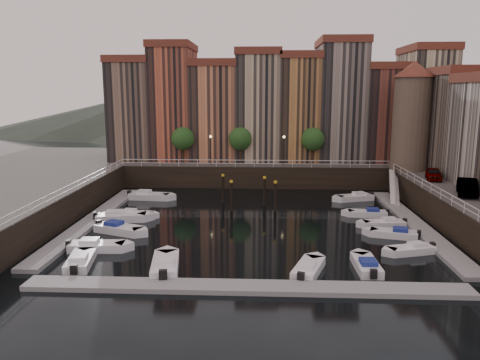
{
  "coord_description": "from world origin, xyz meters",
  "views": [
    {
      "loc": [
        0.98,
        -46.39,
        13.08
      ],
      "look_at": [
        -1.37,
        4.0,
        3.5
      ],
      "focal_mm": 35.0,
      "sensor_mm": 36.0,
      "label": 1
    }
  ],
  "objects_px": {
    "gangway": "(394,185)",
    "boat_left_1": "(118,229)",
    "boat_left_2": "(120,217)",
    "car_a": "(434,175)",
    "boat_left_0": "(96,246)",
    "car_b": "(467,188)",
    "mooring_pilings": "(248,194)",
    "corner_tower": "(411,114)"
  },
  "relations": [
    {
      "from": "car_b",
      "to": "car_a",
      "type": "bearing_deg",
      "value": 111.44
    },
    {
      "from": "boat_left_0",
      "to": "car_a",
      "type": "bearing_deg",
      "value": 23.2
    },
    {
      "from": "gangway",
      "to": "mooring_pilings",
      "type": "xyz_separation_m",
      "value": [
        -17.6,
        -4.54,
        -0.27
      ]
    },
    {
      "from": "boat_left_1",
      "to": "car_b",
      "type": "xyz_separation_m",
      "value": [
        33.47,
        3.95,
        3.42
      ]
    },
    {
      "from": "gangway",
      "to": "boat_left_0",
      "type": "height_order",
      "value": "gangway"
    },
    {
      "from": "gangway",
      "to": "boat_left_2",
      "type": "bearing_deg",
      "value": -160.69
    },
    {
      "from": "boat_left_0",
      "to": "boat_left_2",
      "type": "bearing_deg",
      "value": 90.48
    },
    {
      "from": "boat_left_2",
      "to": "mooring_pilings",
      "type": "bearing_deg",
      "value": 15.96
    },
    {
      "from": "boat_left_2",
      "to": "car_a",
      "type": "height_order",
      "value": "car_a"
    },
    {
      "from": "mooring_pilings",
      "to": "boat_left_0",
      "type": "distance_m",
      "value": 19.59
    },
    {
      "from": "boat_left_0",
      "to": "car_b",
      "type": "distance_m",
      "value": 35.19
    },
    {
      "from": "gangway",
      "to": "car_b",
      "type": "height_order",
      "value": "car_b"
    },
    {
      "from": "boat_left_0",
      "to": "boat_left_2",
      "type": "height_order",
      "value": "boat_left_2"
    },
    {
      "from": "gangway",
      "to": "boat_left_1",
      "type": "height_order",
      "value": "gangway"
    },
    {
      "from": "mooring_pilings",
      "to": "boat_left_1",
      "type": "height_order",
      "value": "mooring_pilings"
    },
    {
      "from": "gangway",
      "to": "mooring_pilings",
      "type": "distance_m",
      "value": 18.18
    },
    {
      "from": "mooring_pilings",
      "to": "boat_left_2",
      "type": "distance_m",
      "value": 14.4
    },
    {
      "from": "car_a",
      "to": "corner_tower",
      "type": "bearing_deg",
      "value": 110.44
    },
    {
      "from": "gangway",
      "to": "car_a",
      "type": "relative_size",
      "value": 2.04
    },
    {
      "from": "boat_left_0",
      "to": "car_b",
      "type": "bearing_deg",
      "value": 11.15
    },
    {
      "from": "gangway",
      "to": "boat_left_1",
      "type": "xyz_separation_m",
      "value": [
        -29.51,
        -14.71,
        -1.53
      ]
    },
    {
      "from": "boat_left_1",
      "to": "car_b",
      "type": "bearing_deg",
      "value": 28.71
    },
    {
      "from": "gangway",
      "to": "corner_tower",
      "type": "bearing_deg",
      "value": 57.2
    },
    {
      "from": "boat_left_0",
      "to": "boat_left_2",
      "type": "relative_size",
      "value": 0.9
    },
    {
      "from": "gangway",
      "to": "car_b",
      "type": "bearing_deg",
      "value": -69.79
    },
    {
      "from": "boat_left_0",
      "to": "car_b",
      "type": "xyz_separation_m",
      "value": [
        33.86,
        8.97,
        3.43
      ]
    },
    {
      "from": "gangway",
      "to": "car_b",
      "type": "distance_m",
      "value": 11.63
    },
    {
      "from": "mooring_pilings",
      "to": "car_b",
      "type": "bearing_deg",
      "value": -16.1
    },
    {
      "from": "gangway",
      "to": "mooring_pilings",
      "type": "bearing_deg",
      "value": -165.53
    },
    {
      "from": "boat_left_1",
      "to": "boat_left_2",
      "type": "xyz_separation_m",
      "value": [
        -1.05,
        4.0,
        0.02
      ]
    },
    {
      "from": "boat_left_1",
      "to": "boat_left_0",
      "type": "bearing_deg",
      "value": -72.43
    },
    {
      "from": "corner_tower",
      "to": "mooring_pilings",
      "type": "height_order",
      "value": "corner_tower"
    },
    {
      "from": "gangway",
      "to": "car_a",
      "type": "distance_m",
      "value": 4.86
    },
    {
      "from": "boat_left_2",
      "to": "gangway",
      "type": "bearing_deg",
      "value": 9.82
    },
    {
      "from": "car_b",
      "to": "gangway",
      "type": "bearing_deg",
      "value": 128.95
    },
    {
      "from": "car_a",
      "to": "car_b",
      "type": "relative_size",
      "value": 0.83
    },
    {
      "from": "car_b",
      "to": "mooring_pilings",
      "type": "bearing_deg",
      "value": -177.36
    },
    {
      "from": "corner_tower",
      "to": "car_b",
      "type": "relative_size",
      "value": 2.83
    },
    {
      "from": "mooring_pilings",
      "to": "boat_left_2",
      "type": "xyz_separation_m",
      "value": [
        -12.95,
        -6.16,
        -1.24
      ]
    },
    {
      "from": "corner_tower",
      "to": "gangway",
      "type": "height_order",
      "value": "corner_tower"
    },
    {
      "from": "gangway",
      "to": "boat_left_2",
      "type": "distance_m",
      "value": 32.41
    },
    {
      "from": "gangway",
      "to": "boat_left_2",
      "type": "relative_size",
      "value": 1.55
    }
  ]
}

